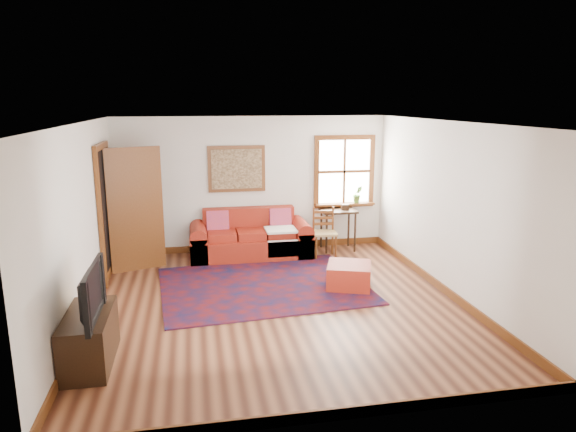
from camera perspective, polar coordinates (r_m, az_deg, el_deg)
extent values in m
plane|color=#421E11|center=(7.28, -1.18, -9.70)|extent=(5.50, 5.50, 0.00)
cube|color=silver|center=(9.57, -3.91, 3.53)|extent=(5.00, 0.04, 2.50)
cube|color=silver|center=(4.32, 4.78, -8.06)|extent=(5.00, 0.04, 2.50)
cube|color=silver|center=(6.96, -22.00, -0.90)|extent=(0.04, 5.50, 2.50)
cube|color=silver|center=(7.70, 17.46, 0.70)|extent=(0.04, 5.50, 2.50)
cube|color=white|center=(6.73, -1.28, 10.37)|extent=(5.00, 5.50, 0.04)
cube|color=brown|center=(9.82, -3.80, -3.35)|extent=(5.00, 0.03, 0.12)
cube|color=brown|center=(7.31, -21.10, -10.00)|extent=(0.03, 5.50, 0.12)
cube|color=brown|center=(8.01, 16.79, -7.65)|extent=(0.03, 5.50, 0.12)
cube|color=white|center=(9.88, 6.24, 4.95)|extent=(1.00, 0.02, 1.20)
cube|color=brown|center=(9.80, 6.36, 8.67)|extent=(1.18, 0.06, 0.09)
cube|color=brown|center=(9.98, 6.18, 1.26)|extent=(1.18, 0.06, 0.09)
cube|color=brown|center=(9.73, 3.18, 4.88)|extent=(0.09, 0.06, 1.20)
cube|color=brown|center=(10.04, 9.26, 4.98)|extent=(0.09, 0.06, 1.20)
cube|color=brown|center=(9.87, 6.27, 4.94)|extent=(1.00, 0.04, 0.05)
cube|color=brown|center=(9.91, 6.30, 1.33)|extent=(1.15, 0.20, 0.04)
imported|color=#3F6B25|center=(9.93, 7.74, 2.40)|extent=(0.18, 0.15, 0.33)
cube|color=black|center=(8.54, -19.77, 0.13)|extent=(0.02, 0.90, 2.05)
cube|color=brown|center=(8.06, -20.10, -0.62)|extent=(0.06, 0.09, 2.05)
cube|color=brown|center=(9.01, -19.11, 0.82)|extent=(0.06, 0.09, 2.05)
cube|color=brown|center=(8.38, -20.12, 7.30)|extent=(0.06, 1.08, 0.09)
cube|color=brown|center=(8.76, -16.56, 0.67)|extent=(0.86, 0.35, 2.05)
cube|color=silver|center=(8.74, -16.60, 1.33)|extent=(0.56, 0.22, 1.33)
cube|color=brown|center=(9.48, -5.73, 5.24)|extent=(1.05, 0.04, 0.85)
cube|color=tan|center=(9.45, -5.72, 5.21)|extent=(0.92, 0.03, 0.72)
cube|color=#510B0C|center=(7.94, -2.78, -7.69)|extent=(3.25, 2.70, 0.02)
cube|color=maroon|center=(9.33, -4.14, -3.40)|extent=(2.16, 0.89, 0.38)
cube|color=maroon|center=(9.54, -4.41, -0.42)|extent=(1.68, 0.24, 0.47)
cube|color=maroon|center=(9.27, -9.89, -3.38)|extent=(0.30, 0.89, 0.47)
cube|color=maroon|center=(9.46, 1.47, -2.85)|extent=(0.30, 0.89, 0.47)
cube|color=#ED4821|center=(9.34, -7.81, -0.61)|extent=(0.40, 0.19, 0.41)
cube|color=#ED4821|center=(9.46, -0.85, -0.32)|extent=(0.40, 0.19, 0.41)
cube|color=silver|center=(9.15, -0.82, -1.53)|extent=(0.55, 0.49, 0.04)
cube|color=maroon|center=(7.87, 6.79, -6.61)|extent=(0.82, 0.82, 0.36)
cube|color=black|center=(9.65, 5.61, 0.58)|extent=(0.65, 0.49, 0.04)
cylinder|color=black|center=(9.48, 4.31, -2.02)|extent=(0.04, 0.04, 0.73)
cylinder|color=black|center=(9.63, 7.46, -1.86)|extent=(0.04, 0.04, 0.73)
cylinder|color=black|center=(9.86, 3.71, -1.43)|extent=(0.04, 0.04, 0.73)
cylinder|color=black|center=(10.01, 6.75, -1.29)|extent=(0.04, 0.04, 0.73)
cube|color=tan|center=(9.25, 4.09, -1.90)|extent=(0.45, 0.43, 0.04)
cylinder|color=brown|center=(9.13, 3.15, -3.61)|extent=(0.04, 0.04, 0.42)
cylinder|color=brown|center=(9.19, 5.34, -3.54)|extent=(0.04, 0.04, 0.42)
cylinder|color=brown|center=(9.38, 2.86, -1.67)|extent=(0.04, 0.04, 0.89)
cylinder|color=brown|center=(9.44, 4.99, -1.62)|extent=(0.04, 0.04, 0.89)
cube|color=brown|center=(9.35, 3.95, -0.20)|extent=(0.36, 0.06, 0.27)
cube|color=black|center=(6.04, -21.19, -12.59)|extent=(0.47, 1.04, 0.57)
imported|color=black|center=(5.70, -21.69, -7.98)|extent=(0.13, 0.98, 0.57)
cylinder|color=silver|center=(6.24, -20.38, -7.95)|extent=(0.12, 0.12, 0.18)
cylinder|color=#FFA53F|center=(6.25, -20.36, -8.21)|extent=(0.07, 0.07, 0.12)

